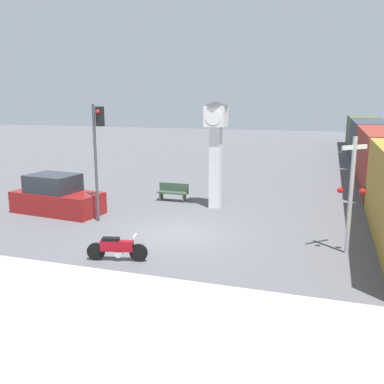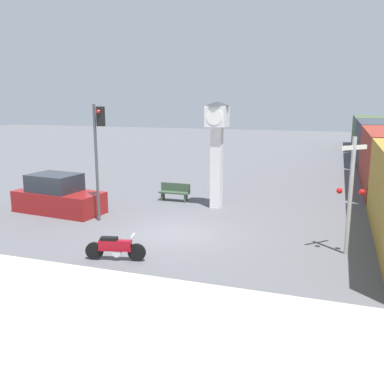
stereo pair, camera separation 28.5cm
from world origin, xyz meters
name	(u,v)px [view 1 (the left image)]	position (x,y,z in m)	size (l,w,h in m)	color
ground_plane	(177,234)	(0.00, 0.00, 0.00)	(120.00, 120.00, 0.00)	#56565B
sidewalk_strip	(71,323)	(0.00, -7.33, 0.05)	(36.00, 6.00, 0.10)	#B2A893
motorcycle	(117,248)	(-0.89, -3.33, 0.43)	(1.98, 0.63, 0.89)	black
clock_tower	(216,139)	(0.32, 4.54, 3.35)	(1.16, 1.16, 5.08)	white
freight_train	(376,149)	(8.67, 18.30, 1.70)	(2.80, 44.54, 3.40)	olive
traffic_light	(98,143)	(-3.75, 0.64, 3.39)	(0.50, 0.35, 4.98)	#47474C
railroad_crossing_signal	(351,191)	(6.26, -0.26, 2.17)	(0.90, 0.82, 3.99)	#B7B7BC
bench	(173,192)	(-2.10, 5.17, 0.49)	(1.60, 0.44, 0.92)	#384C38
parked_car	(56,197)	(-6.41, 1.28, 0.75)	(4.37, 2.24, 1.80)	maroon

